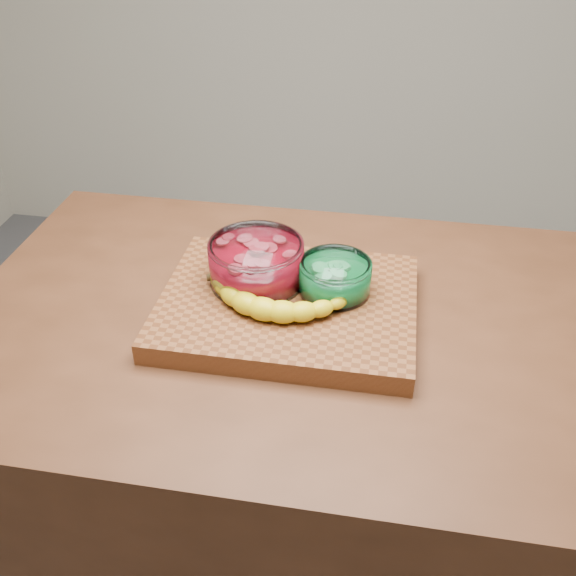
# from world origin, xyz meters

# --- Properties ---
(counter) EXTENTS (1.20, 0.80, 0.90)m
(counter) POSITION_xyz_m (0.00, 0.00, 0.45)
(counter) COLOR #4E2A17
(counter) RESTS_ON ground
(cutting_board) EXTENTS (0.45, 0.35, 0.04)m
(cutting_board) POSITION_xyz_m (0.00, 0.00, 0.92)
(cutting_board) COLOR brown
(cutting_board) RESTS_ON counter
(bowl_red) EXTENTS (0.17, 0.17, 0.08)m
(bowl_red) POSITION_xyz_m (-0.06, 0.04, 0.98)
(bowl_red) COLOR white
(bowl_red) RESTS_ON cutting_board
(bowl_green) EXTENTS (0.13, 0.13, 0.06)m
(bowl_green) POSITION_xyz_m (0.08, 0.03, 0.97)
(bowl_green) COLOR white
(bowl_green) RESTS_ON cutting_board
(banana) EXTENTS (0.28, 0.15, 0.04)m
(banana) POSITION_xyz_m (-0.02, -0.03, 0.96)
(banana) COLOR gold
(banana) RESTS_ON cutting_board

